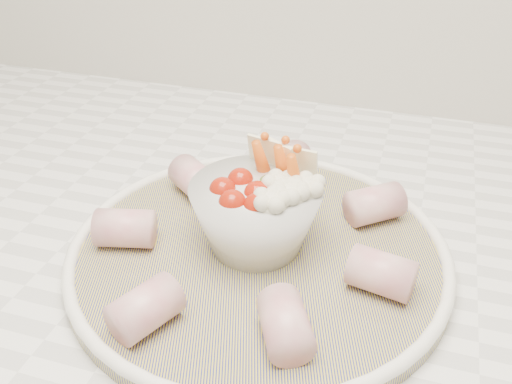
% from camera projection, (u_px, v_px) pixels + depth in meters
% --- Properties ---
extents(serving_platter, '(0.46, 0.46, 0.02)m').
position_uv_depth(serving_platter, '(259.00, 252.00, 0.55)').
color(serving_platter, navy).
rests_on(serving_platter, kitchen_counter).
extents(veggie_bowl, '(0.12, 0.12, 0.10)m').
position_uv_depth(veggie_bowl, '(258.00, 211.00, 0.53)').
color(veggie_bowl, silver).
rests_on(veggie_bowl, serving_platter).
extents(cured_meat_rolls, '(0.30, 0.32, 0.04)m').
position_uv_depth(cured_meat_rolls, '(258.00, 232.00, 0.54)').
color(cured_meat_rolls, '#C25868').
rests_on(cured_meat_rolls, serving_platter).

